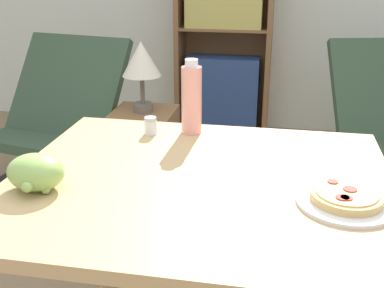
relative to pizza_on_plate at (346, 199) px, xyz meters
name	(u,v)px	position (x,y,z in m)	size (l,w,h in m)	color
dining_table	(201,214)	(-0.37, 0.08, -0.13)	(1.03, 0.88, 0.76)	tan
pizza_on_plate	(346,199)	(0.00, 0.00, 0.00)	(0.24, 0.24, 0.04)	white
grape_bunch	(36,172)	(-0.77, -0.06, 0.03)	(0.15, 0.14, 0.10)	#93BC5B
drink_bottle	(192,99)	(-0.46, 0.43, 0.10)	(0.07, 0.07, 0.25)	pink
salt_shaker	(151,126)	(-0.59, 0.39, 0.01)	(0.04, 0.04, 0.06)	white
lounge_chair_near	(56,146)	(-1.44, 1.34, -0.49)	(0.80, 0.87, 0.88)	black
bookshelf	(224,38)	(-0.61, 2.58, -0.03)	(0.72, 0.31, 1.63)	brown
side_table	(145,155)	(-0.91, 1.36, -0.52)	(0.34, 0.34, 0.52)	brown
table_lamp	(141,62)	(-0.91, 1.36, 0.02)	(0.21, 0.21, 0.38)	#665B51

